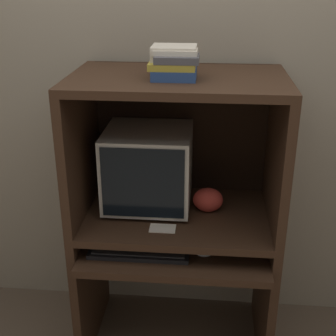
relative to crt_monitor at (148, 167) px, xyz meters
The scene contains 11 objects.
wall_back 0.45m from the crt_monitor, 63.05° to the left, with size 6.00×0.06×2.60m.
desk_base 0.60m from the crt_monitor, 38.71° to the right, with size 0.95×0.66×0.67m.
desk_monitor_shelf 0.28m from the crt_monitor, 25.64° to the right, with size 0.95×0.60×0.12m.
hutch_upper 0.28m from the crt_monitor, 13.72° to the right, with size 0.95×0.60×0.67m.
crt_monitor is the anchor object (origin of this frame).
keyboard 0.40m from the crt_monitor, 92.81° to the right, with size 0.46×0.16×0.03m.
mouse 0.49m from the crt_monitor, 42.38° to the right, with size 0.07×0.05×0.03m.
snack_bag 0.33m from the crt_monitor, ahead, with size 0.15×0.11×0.12m.
book_stack 0.56m from the crt_monitor, 46.13° to the right, with size 0.20×0.15×0.12m.
paper_card 0.32m from the crt_monitor, 68.06° to the right, with size 0.12×0.08×0.00m.
storage_box 0.56m from the crt_monitor, 36.14° to the right, with size 0.19×0.16×0.13m.
Camera 1 is at (0.14, -1.70, 1.88)m, focal length 50.00 mm.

